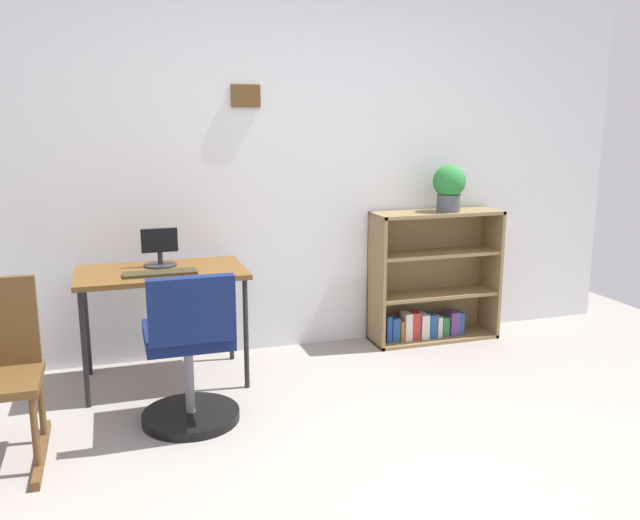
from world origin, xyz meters
The scene contains 8 objects.
ground_plane centered at (0.00, 0.00, 0.00)m, with size 6.24×6.24×0.00m, color gray.
wall_back centered at (0.00, 2.15, 1.29)m, with size 5.20×0.12×2.57m.
desk centered at (-0.88, 1.70, 0.65)m, with size 0.99×0.59×0.71m.
monitor centered at (-0.87, 1.81, 0.81)m, with size 0.22×0.20×0.24m.
keyboard centered at (-0.89, 1.57, 0.72)m, with size 0.42×0.13×0.02m, color #322E1A.
office_chair centered at (-0.80, 1.04, 0.37)m, with size 0.52×0.55×0.85m.
bookshelf_low centered at (1.05, 1.96, 0.42)m, with size 0.94×0.30×0.95m.
potted_plant_on_shelf centered at (1.14, 1.90, 1.13)m, with size 0.23×0.23×0.33m.
Camera 1 is at (-1.14, -2.24, 1.58)m, focal length 36.87 mm.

